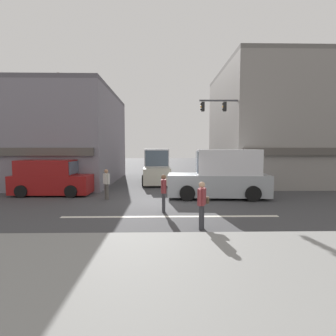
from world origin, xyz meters
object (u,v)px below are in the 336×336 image
object	(u,v)px
box_truck_waiting_far	(221,176)
pedestrian_far_side	(164,191)
traffic_light_mast	(252,126)
pedestrian_mid_crossing	(106,182)
utility_pole_near_left	(60,129)
pedestrian_foreground_with_bag	(202,202)
box_truck_crossing_leftbound	(157,167)
van_approaching_near	(51,178)

from	to	relation	value
box_truck_waiting_far	pedestrian_far_side	world-z (taller)	box_truck_waiting_far
traffic_light_mast	pedestrian_mid_crossing	size ratio (longest dim) A/B	3.71
utility_pole_near_left	pedestrian_foreground_with_bag	xyz separation A→B (m)	(8.72, -10.16, -3.27)
box_truck_crossing_leftbound	pedestrian_far_side	distance (m)	10.00
utility_pole_near_left	pedestrian_foreground_with_bag	size ratio (longest dim) A/B	4.87
traffic_light_mast	pedestrian_mid_crossing	distance (m)	10.08
box_truck_crossing_leftbound	pedestrian_mid_crossing	xyz separation A→B (m)	(-2.60, -7.05, -0.30)
traffic_light_mast	box_truck_waiting_far	distance (m)	4.82
traffic_light_mast	pedestrian_mid_crossing	xyz separation A→B (m)	(-9.01, -3.03, -3.35)
van_approaching_near	pedestrian_mid_crossing	bearing A→B (deg)	-22.35
traffic_light_mast	pedestrian_far_side	bearing A→B (deg)	-134.57
van_approaching_near	pedestrian_foreground_with_bag	distance (m)	10.64
traffic_light_mast	pedestrian_mid_crossing	bearing A→B (deg)	-161.41
utility_pole_near_left	pedestrian_mid_crossing	distance (m)	7.17
box_truck_waiting_far	pedestrian_far_side	bearing A→B (deg)	-135.07
pedestrian_far_side	traffic_light_mast	bearing A→B (deg)	45.43
utility_pole_near_left	pedestrian_foreground_with_bag	bearing A→B (deg)	-49.37
van_approaching_near	pedestrian_far_side	size ratio (longest dim) A/B	2.78
utility_pole_near_left	traffic_light_mast	world-z (taller)	utility_pole_near_left
pedestrian_foreground_with_bag	van_approaching_near	bearing A→B (deg)	139.57
utility_pole_near_left	van_approaching_near	bearing A→B (deg)	-79.26
van_approaching_near	pedestrian_far_side	world-z (taller)	van_approaching_near
box_truck_waiting_far	pedestrian_mid_crossing	bearing A→B (deg)	-176.92
box_truck_crossing_leftbound	pedestrian_mid_crossing	world-z (taller)	box_truck_crossing_leftbound
box_truck_crossing_leftbound	box_truck_waiting_far	bearing A→B (deg)	-60.32
pedestrian_foreground_with_bag	pedestrian_mid_crossing	bearing A→B (deg)	129.51
utility_pole_near_left	pedestrian_mid_crossing	bearing A→B (deg)	-48.14
pedestrian_far_side	van_approaching_near	bearing A→B (deg)	146.82
van_approaching_near	traffic_light_mast	bearing A→B (deg)	6.91
pedestrian_foreground_with_bag	pedestrian_mid_crossing	world-z (taller)	same
utility_pole_near_left	traffic_light_mast	size ratio (longest dim) A/B	1.31
traffic_light_mast	van_approaching_near	size ratio (longest dim) A/B	1.33
van_approaching_near	pedestrian_mid_crossing	world-z (taller)	van_approaching_near
pedestrian_mid_crossing	pedestrian_far_side	distance (m)	4.29
pedestrian_foreground_with_bag	pedestrian_mid_crossing	size ratio (longest dim) A/B	1.00
box_truck_waiting_far	pedestrian_foreground_with_bag	xyz separation A→B (m)	(-1.96, -5.75, -0.30)
pedestrian_far_side	pedestrian_mid_crossing	bearing A→B (deg)	136.89
pedestrian_foreground_with_bag	box_truck_waiting_far	bearing A→B (deg)	71.14
pedestrian_mid_crossing	box_truck_waiting_far	bearing A→B (deg)	3.08
box_truck_crossing_leftbound	pedestrian_foreground_with_bag	world-z (taller)	box_truck_crossing_leftbound
box_truck_crossing_leftbound	van_approaching_near	bearing A→B (deg)	-138.35
van_approaching_near	box_truck_waiting_far	world-z (taller)	box_truck_waiting_far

